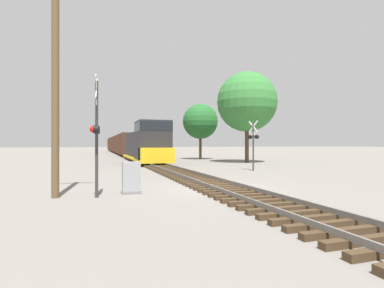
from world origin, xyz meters
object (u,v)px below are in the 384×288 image
(crossing_signal_near, at_px, (96,131))
(utility_pole, at_px, (55,66))
(relay_cabinet, at_px, (131,178))
(tree_far_right, at_px, (247,102))
(freight_train, at_px, (122,145))
(crossing_signal_far, at_px, (253,140))
(tree_mid_background, at_px, (200,121))

(crossing_signal_near, height_order, utility_pole, utility_pole)
(relay_cabinet, xyz_separation_m, tree_far_right, (14.63, 17.10, 6.08))
(freight_train, relative_size, tree_far_right, 7.39)
(freight_train, height_order, relay_cabinet, freight_train)
(crossing_signal_far, bearing_deg, tree_far_right, -43.17)
(relay_cabinet, xyz_separation_m, tree_mid_background, (12.14, 25.46, 4.46))
(crossing_signal_far, height_order, relay_cabinet, crossing_signal_far)
(relay_cabinet, bearing_deg, tree_far_right, 49.44)
(relay_cabinet, bearing_deg, freight_train, 85.48)
(utility_pole, bearing_deg, tree_far_right, 44.50)
(crossing_signal_near, relative_size, tree_far_right, 0.46)
(crossing_signal_far, bearing_deg, crossing_signal_near, 108.32)
(tree_far_right, bearing_deg, crossing_signal_far, -115.69)
(relay_cabinet, relative_size, tree_far_right, 0.13)
(tree_far_right, bearing_deg, utility_pole, -135.50)
(crossing_signal_far, xyz_separation_m, relay_cabinet, (-10.18, -7.85, -1.71))
(freight_train, bearing_deg, relay_cabinet, -94.52)
(relay_cabinet, bearing_deg, utility_pole, -178.08)
(utility_pole, bearing_deg, relay_cabinet, 1.92)
(freight_train, xyz_separation_m, utility_pole, (-6.87, -50.79, 3.07))
(relay_cabinet, height_order, tree_mid_background, tree_mid_background)
(relay_cabinet, xyz_separation_m, utility_pole, (-2.86, -0.10, 4.39))
(freight_train, height_order, crossing_signal_near, crossing_signal_near)
(crossing_signal_near, height_order, tree_mid_background, tree_mid_background)
(relay_cabinet, bearing_deg, crossing_signal_near, -160.14)
(crossing_signal_far, xyz_separation_m, tree_mid_background, (1.96, 17.61, 2.75))
(crossing_signal_far, bearing_deg, relay_cabinet, 110.13)
(crossing_signal_near, xyz_separation_m, relay_cabinet, (1.40, 0.50, -1.91))
(crossing_signal_far, distance_m, tree_far_right, 11.16)
(tree_far_right, relative_size, tree_mid_background, 1.34)
(crossing_signal_far, bearing_deg, utility_pole, 103.85)
(utility_pole, height_order, tree_far_right, tree_far_right)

